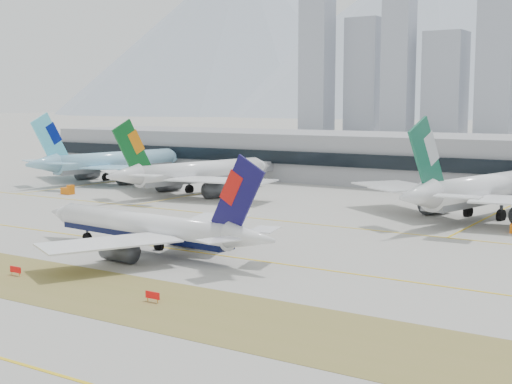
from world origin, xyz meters
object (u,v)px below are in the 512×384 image
Objects in this scene: widebody_korean at (110,163)px; taxiing_airliner at (150,228)px; widebody_cathay at (483,191)px; widebody_eva at (195,174)px; terminal at (431,160)px.

taxiing_airliner is at bearing -124.80° from widebody_korean.
widebody_cathay is (36.64, 65.00, 1.80)m from taxiing_airliner.
terminal is at bearing -25.79° from widebody_eva.
terminal is at bearing -53.33° from widebody_korean.
widebody_cathay reaches higher than widebody_korean.
widebody_korean reaches higher than taxiing_airliner.
widebody_korean reaches higher than widebody_eva.
widebody_cathay is (77.54, -0.68, 0.39)m from widebody_eva.
taxiing_airliner is 77.38m from widebody_eva.
widebody_eva is 77.54m from widebody_cathay.
widebody_korean is 100.05m from terminal.
taxiing_airliner is at bearing -135.86° from widebody_eva.
widebody_cathay reaches higher than taxiing_airliner.
widebody_eva is 0.94× the size of widebody_cathay.
widebody_cathay is 67.38m from terminal.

